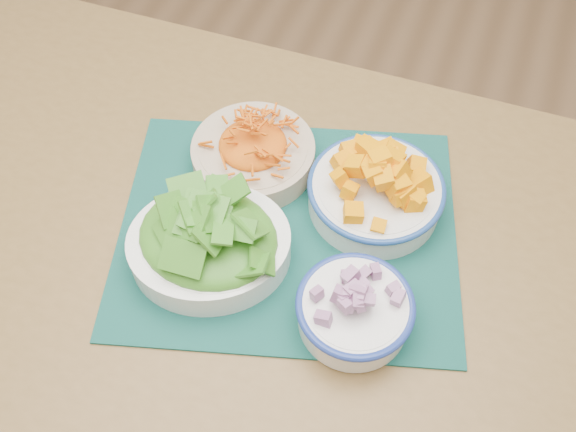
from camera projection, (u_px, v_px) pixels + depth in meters
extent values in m
plane|color=#936C47|center=(384.00, 324.00, 1.67)|extent=(4.00, 4.00, 0.00)
cube|color=brown|center=(215.00, 248.00, 0.94)|extent=(1.27, 0.86, 0.04)
cylinder|color=brown|center=(72.00, 144.00, 1.55)|extent=(0.06, 0.06, 0.71)
cylinder|color=brown|center=(552.00, 283.00, 1.33)|extent=(0.06, 0.06, 0.71)
cube|color=#08302B|center=(288.00, 229.00, 0.93)|extent=(0.57, 0.51, 0.00)
cylinder|color=#BDA88D|center=(254.00, 155.00, 0.98)|extent=(0.20, 0.20, 0.04)
ellipsoid|color=orange|center=(252.00, 139.00, 0.95)|extent=(0.17, 0.17, 0.03)
cylinder|color=silver|center=(375.00, 195.00, 0.93)|extent=(0.24, 0.24, 0.05)
torus|color=navy|center=(376.00, 187.00, 0.92)|extent=(0.20, 0.20, 0.01)
ellipsoid|color=#FF9B00|center=(378.00, 176.00, 0.90)|extent=(0.17, 0.17, 0.04)
ellipsoid|color=#256C15|center=(206.00, 227.00, 0.84)|extent=(0.20, 0.17, 0.05)
cylinder|color=white|center=(354.00, 312.00, 0.83)|extent=(0.16, 0.16, 0.05)
torus|color=navy|center=(355.00, 305.00, 0.81)|extent=(0.15, 0.15, 0.01)
ellipsoid|color=#6F1C59|center=(357.00, 298.00, 0.79)|extent=(0.13, 0.13, 0.03)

